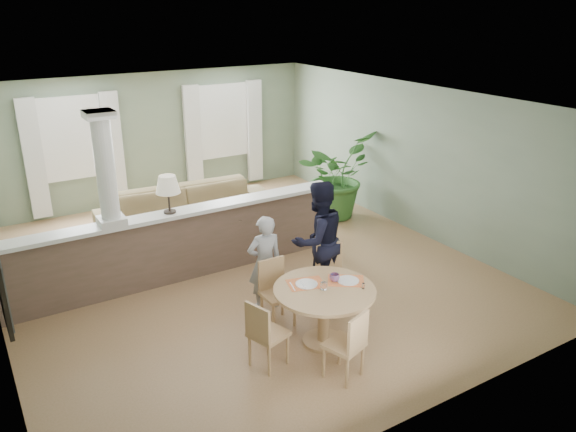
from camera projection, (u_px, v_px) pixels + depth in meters
ground at (242, 269)px, 9.03m from camera, size 8.00×8.00×0.00m
room_shell at (219, 151)px, 8.86m from camera, size 7.02×8.02×2.71m
pony_wall at (176, 237)px, 8.45m from camera, size 5.32×0.38×2.70m
sofa at (191, 215)px, 9.98m from camera, size 3.26×1.47×0.93m
houseplant at (335, 175)px, 11.00m from camera, size 1.94×1.85×1.68m
dining_table at (324, 299)px, 6.88m from camera, size 1.26×1.26×0.86m
chair_far_boy at (275, 289)px, 7.39m from camera, size 0.40×0.40×0.88m
chair_far_man at (331, 272)px, 7.82m from camera, size 0.50×0.50×0.90m
chair_near at (349, 343)px, 6.24m from camera, size 0.49×0.49×0.86m
chair_side at (264, 332)px, 6.44m from camera, size 0.49×0.49×0.86m
child_person at (265, 263)px, 7.67m from camera, size 0.54×0.39×1.37m
man_person at (318, 240)px, 7.92m from camera, size 0.88×0.70×1.74m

